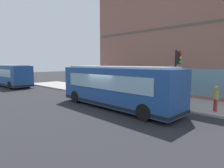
% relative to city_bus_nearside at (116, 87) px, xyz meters
% --- Properties ---
extents(ground, '(120.00, 120.00, 0.00)m').
position_rel_city_bus_nearside_xyz_m(ground, '(-0.43, 0.35, -1.55)').
color(ground, '#262628').
extents(sidewalk_curb, '(4.95, 40.00, 0.15)m').
position_rel_city_bus_nearside_xyz_m(sidewalk_curb, '(4.65, 0.35, -1.48)').
color(sidewalk_curb, '#9E9991').
rests_on(sidewalk_curb, ground).
extents(building_corner, '(8.30, 17.67, 12.25)m').
position_rel_city_bus_nearside_xyz_m(building_corner, '(11.25, 0.35, 4.56)').
color(building_corner, '#8C5B4C').
rests_on(building_corner, ground).
extents(city_bus_nearside, '(3.05, 10.16, 3.07)m').
position_rel_city_bus_nearside_xyz_m(city_bus_nearside, '(0.00, 0.00, 0.00)').
color(city_bus_nearside, '#1E478C').
rests_on(city_bus_nearside, ground).
extents(city_bus_far_down_street, '(2.83, 10.11, 3.07)m').
position_rel_city_bus_nearside_xyz_m(city_bus_far_down_street, '(-0.68, 20.09, 0.00)').
color(city_bus_far_down_street, '#1E478C').
rests_on(city_bus_far_down_street, ground).
extents(traffic_light_near_corner, '(0.32, 0.49, 4.07)m').
position_rel_city_bus_nearside_xyz_m(traffic_light_near_corner, '(2.67, -3.45, 1.43)').
color(traffic_light_near_corner, black).
rests_on(traffic_light_near_corner, sidewalk_curb).
extents(fire_hydrant, '(0.35, 0.35, 0.74)m').
position_rel_city_bus_nearside_xyz_m(fire_hydrant, '(3.31, -2.45, -1.04)').
color(fire_hydrant, red).
rests_on(fire_hydrant, sidewalk_curb).
extents(pedestrian_by_light_pole, '(0.32, 0.32, 1.69)m').
position_rel_city_bus_nearside_xyz_m(pedestrian_by_light_pole, '(4.96, 7.08, -0.43)').
color(pedestrian_by_light_pole, '#3F8C4C').
rests_on(pedestrian_by_light_pole, sidewalk_curb).
extents(pedestrian_walking_along_curb, '(0.32, 0.32, 1.70)m').
position_rel_city_bus_nearside_xyz_m(pedestrian_walking_along_curb, '(3.09, -5.93, -0.42)').
color(pedestrian_walking_along_curb, '#B23338').
rests_on(pedestrian_walking_along_curb, sidewalk_curb).
extents(pedestrian_near_building_entrance, '(0.32, 0.32, 1.77)m').
position_rel_city_bus_nearside_xyz_m(pedestrian_near_building_entrance, '(5.94, 6.19, -0.38)').
color(pedestrian_near_building_entrance, gold).
rests_on(pedestrian_near_building_entrance, sidewalk_curb).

